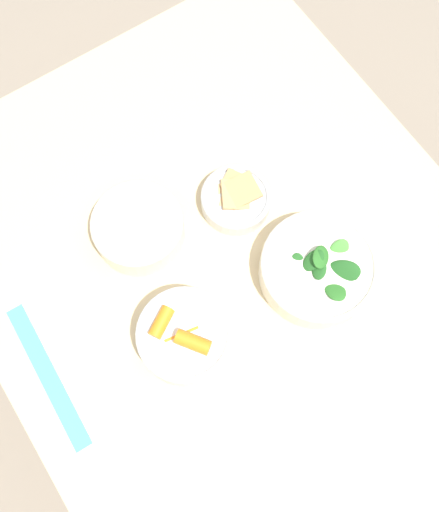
% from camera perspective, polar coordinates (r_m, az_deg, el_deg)
% --- Properties ---
extents(ground_plane, '(10.00, 10.00, 0.00)m').
position_cam_1_polar(ground_plane, '(1.70, 0.51, -8.27)').
color(ground_plane, gray).
extents(dining_table, '(1.01, 0.84, 0.75)m').
position_cam_1_polar(dining_table, '(1.10, 0.79, -2.56)').
color(dining_table, beige).
rests_on(dining_table, ground_plane).
extents(bowl_carrots, '(0.15, 0.15, 0.08)m').
position_cam_1_polar(bowl_carrots, '(0.91, -3.48, -8.01)').
color(bowl_carrots, silver).
rests_on(bowl_carrots, dining_table).
extents(bowl_greens, '(0.19, 0.19, 0.08)m').
position_cam_1_polar(bowl_greens, '(0.95, 9.88, -1.23)').
color(bowl_greens, silver).
rests_on(bowl_greens, dining_table).
extents(bowl_beans_hotdog, '(0.15, 0.15, 0.06)m').
position_cam_1_polar(bowl_beans_hotdog, '(0.97, -8.07, 2.73)').
color(bowl_beans_hotdog, silver).
rests_on(bowl_beans_hotdog, dining_table).
extents(bowl_cookies, '(0.12, 0.12, 0.04)m').
position_cam_1_polar(bowl_cookies, '(0.99, 1.67, 5.75)').
color(bowl_cookies, silver).
rests_on(bowl_cookies, dining_table).
extents(ruler, '(0.26, 0.04, 0.00)m').
position_cam_1_polar(ruler, '(0.97, -16.90, -11.16)').
color(ruler, '#4C99E0').
rests_on(ruler, dining_table).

